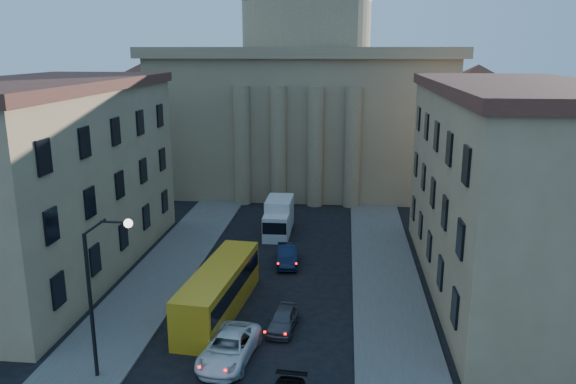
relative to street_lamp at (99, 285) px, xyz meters
name	(u,v)px	position (x,y,z in m)	size (l,w,h in m)	color
sidewalk_left	(145,295)	(-1.53, 10.00, -5.21)	(5.00, 60.00, 0.15)	#575450
sidewalk_right	(390,306)	(15.47, 10.00, -5.21)	(5.00, 60.00, 0.15)	#575450
church	(305,89)	(6.97, 47.47, 6.59)	(68.02, 28.76, 36.60)	#8B7055
building_left	(48,178)	(-10.03, 14.00, 2.14)	(11.60, 26.60, 14.70)	tan
building_right	(515,189)	(23.97, 14.00, 2.14)	(11.60, 26.60, 14.70)	tan
street_lamp	(99,285)	(0.00, 0.00, 0.00)	(2.62, 0.44, 8.83)	black
car_left_mid	(229,348)	(6.04, 2.39, -4.53)	(2.52, 5.47, 1.52)	white
car_right_far	(283,319)	(8.63, 6.29, -4.63)	(1.55, 3.86, 1.32)	#4C4C51
car_right_distant	(287,255)	(7.77, 17.07, -4.54)	(1.58, 4.54, 1.50)	black
city_bus	(219,289)	(4.23, 8.09, -3.63)	(3.54, 11.12, 3.08)	gold
box_truck	(278,218)	(6.17, 24.53, -3.76)	(2.35, 5.86, 3.22)	silver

